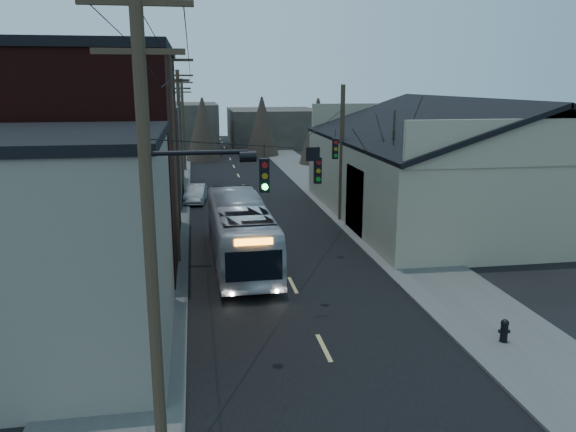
# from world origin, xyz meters

# --- Properties ---
(road_surface) EXTENTS (9.00, 110.00, 0.02)m
(road_surface) POSITION_xyz_m (0.00, 30.00, 0.01)
(road_surface) COLOR black
(road_surface) RESTS_ON ground
(sidewalk_left) EXTENTS (4.00, 110.00, 0.12)m
(sidewalk_left) POSITION_xyz_m (-6.50, 30.00, 0.06)
(sidewalk_left) COLOR #474744
(sidewalk_left) RESTS_ON ground
(sidewalk_right) EXTENTS (4.00, 110.00, 0.12)m
(sidewalk_right) POSITION_xyz_m (6.50, 30.00, 0.06)
(sidewalk_right) COLOR #474744
(sidewalk_right) RESTS_ON ground
(building_clapboard) EXTENTS (8.00, 8.00, 7.00)m
(building_clapboard) POSITION_xyz_m (-9.00, 9.00, 3.50)
(building_clapboard) COLOR slate
(building_clapboard) RESTS_ON ground
(building_brick) EXTENTS (10.00, 12.00, 10.00)m
(building_brick) POSITION_xyz_m (-10.00, 20.00, 5.00)
(building_brick) COLOR black
(building_brick) RESTS_ON ground
(building_left_far) EXTENTS (9.00, 14.00, 7.00)m
(building_left_far) POSITION_xyz_m (-9.50, 36.00, 3.50)
(building_left_far) COLOR #302B27
(building_left_far) RESTS_ON ground
(warehouse) EXTENTS (16.16, 20.60, 7.73)m
(warehouse) POSITION_xyz_m (13.00, 25.00, 2.70)
(warehouse) COLOR gray
(warehouse) RESTS_ON ground
(building_far_left) EXTENTS (10.00, 12.00, 6.00)m
(building_far_left) POSITION_xyz_m (-6.00, 65.00, 3.00)
(building_far_left) COLOR #302B27
(building_far_left) RESTS_ON ground
(building_far_right) EXTENTS (12.00, 14.00, 5.00)m
(building_far_right) POSITION_xyz_m (7.00, 70.00, 2.50)
(building_far_right) COLOR #302B27
(building_far_right) RESTS_ON ground
(bare_tree) EXTENTS (0.40, 0.40, 7.20)m
(bare_tree) POSITION_xyz_m (6.50, 20.00, 3.60)
(bare_tree) COLOR black
(bare_tree) RESTS_ON ground
(utility_lines) EXTENTS (11.24, 45.28, 10.50)m
(utility_lines) POSITION_xyz_m (-3.11, 24.14, 4.95)
(utility_lines) COLOR #382B1E
(utility_lines) RESTS_ON ground
(bus) EXTENTS (2.80, 11.21, 3.11)m
(bus) POSITION_xyz_m (-1.96, 17.67, 1.56)
(bus) COLOR #B5B9C2
(bus) RESTS_ON ground
(parked_car) EXTENTS (1.80, 4.09, 1.31)m
(parked_car) POSITION_xyz_m (-4.05, 32.34, 0.65)
(parked_car) COLOR #A1A4A9
(parked_car) RESTS_ON ground
(fire_hydrant) EXTENTS (0.39, 0.27, 0.80)m
(fire_hydrant) POSITION_xyz_m (6.02, 7.26, 0.55)
(fire_hydrant) COLOR black
(fire_hydrant) RESTS_ON sidewalk_right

